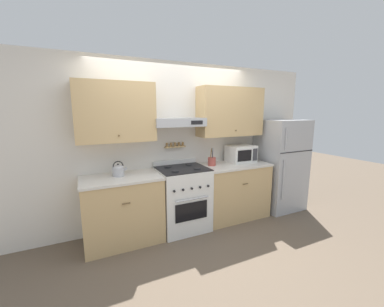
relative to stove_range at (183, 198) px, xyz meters
The scene contains 9 objects.
ground_plane 0.58m from the stove_range, 90.00° to the right, with size 16.00×16.00×0.00m, color brown.
wall_back 1.02m from the stove_range, 85.13° to the left, with size 5.20×0.46×2.55m.
counter_left 0.89m from the stove_range, behind, with size 1.05×0.65×0.93m.
counter_right 0.95m from the stove_range, ahead, with size 1.16×0.65×0.93m.
stove_range is the anchor object (origin of this frame).
refrigerator 1.99m from the stove_range, ahead, with size 0.76×0.72×1.65m.
tea_kettle 1.06m from the stove_range, behind, with size 0.20×0.16×0.21m.
microwave 1.30m from the stove_range, ahead, with size 0.46×0.35×0.29m.
utensil_crock 0.76m from the stove_range, ahead, with size 0.13×0.13×0.29m.
Camera 1 is at (-1.35, -2.84, 1.81)m, focal length 22.00 mm.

